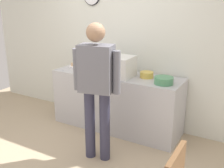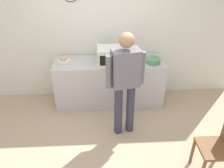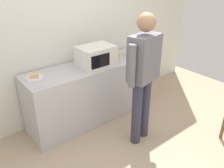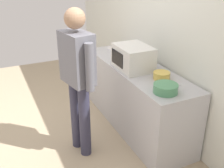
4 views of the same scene
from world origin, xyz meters
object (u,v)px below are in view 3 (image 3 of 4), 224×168
at_px(salad_bowl, 113,55).
at_px(spoon_utensil, 123,54).
at_px(microwave, 96,56).
at_px(person_standing, 143,72).
at_px(sandwich_plate, 34,77).
at_px(cereal_bowl, 134,53).
at_px(fork_utensil, 38,88).

distance_m(salad_bowl, spoon_utensil, 0.24).
height_order(microwave, spoon_utensil, microwave).
relative_size(microwave, person_standing, 0.29).
relative_size(sandwich_plate, cereal_bowl, 0.91).
relative_size(sandwich_plate, salad_bowl, 1.21).
bearing_deg(microwave, spoon_utensil, 14.09).
xyz_separation_m(microwave, cereal_bowl, (0.74, -0.02, -0.10)).
distance_m(salad_bowl, person_standing, 0.96).
height_order(fork_utensil, spoon_utensil, same).
xyz_separation_m(microwave, salad_bowl, (0.42, 0.15, -0.11)).
relative_size(microwave, spoon_utensil, 2.94).
bearing_deg(salad_bowl, person_standing, -105.85).
relative_size(fork_utensil, person_standing, 0.10).
distance_m(microwave, cereal_bowl, 0.74).
relative_size(salad_bowl, cereal_bowl, 0.75).
height_order(salad_bowl, fork_utensil, salad_bowl).
distance_m(salad_bowl, fork_utensil, 1.40).
relative_size(microwave, cereal_bowl, 1.94).
height_order(sandwich_plate, spoon_utensil, sandwich_plate).
distance_m(sandwich_plate, salad_bowl, 1.29).
bearing_deg(fork_utensil, person_standing, -29.60).
xyz_separation_m(sandwich_plate, salad_bowl, (1.29, -0.01, 0.02)).
height_order(cereal_bowl, person_standing, person_standing).
bearing_deg(sandwich_plate, microwave, -10.60).
height_order(cereal_bowl, fork_utensil, cereal_bowl).
xyz_separation_m(sandwich_plate, fork_utensil, (-0.08, -0.31, -0.02)).
bearing_deg(microwave, fork_utensil, -171.17).
bearing_deg(sandwich_plate, fork_utensil, -105.18).
xyz_separation_m(microwave, person_standing, (0.16, -0.78, -0.02)).
bearing_deg(sandwich_plate, spoon_utensil, 0.12).
bearing_deg(fork_utensil, spoon_utensil, 11.01).
relative_size(sandwich_plate, person_standing, 0.14).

